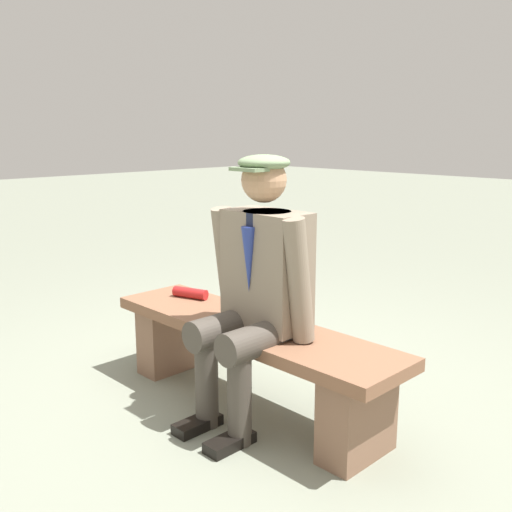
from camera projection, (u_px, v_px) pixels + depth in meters
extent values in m
plane|color=gray|center=(249.00, 405.00, 3.02)|extent=(30.00, 30.00, 0.00)
cube|color=brown|center=(249.00, 329.00, 2.93)|extent=(1.70, 0.43, 0.06)
cube|color=#815D47|center=(357.00, 415.00, 2.51)|extent=(0.17, 0.36, 0.38)
cube|color=#815D47|center=(171.00, 338.00, 3.45)|extent=(0.17, 0.36, 0.38)
cube|color=gray|center=(267.00, 269.00, 2.78)|extent=(0.42, 0.22, 0.56)
cylinder|color=#1E2338|center=(267.00, 217.00, 2.73)|extent=(0.23, 0.23, 0.06)
cone|color=navy|center=(249.00, 260.00, 2.69)|extent=(0.07, 0.07, 0.31)
sphere|color=tan|center=(264.00, 180.00, 2.68)|extent=(0.21, 0.21, 0.21)
ellipsoid|color=gray|center=(264.00, 163.00, 2.66)|extent=(0.24, 0.24, 0.07)
cube|color=gray|center=(249.00, 169.00, 2.60)|extent=(0.17, 0.09, 0.02)
cylinder|color=#464038|center=(262.00, 338.00, 2.66)|extent=(0.15, 0.45, 0.15)
cylinder|color=#464038|center=(239.00, 395.00, 2.61)|extent=(0.11, 0.11, 0.46)
cube|color=black|center=(230.00, 442.00, 2.62)|extent=(0.10, 0.24, 0.05)
cylinder|color=gray|center=(299.00, 281.00, 2.59)|extent=(0.11, 0.18, 0.57)
cylinder|color=#464038|center=(229.00, 327.00, 2.82)|extent=(0.15, 0.45, 0.15)
cylinder|color=#464038|center=(207.00, 380.00, 2.77)|extent=(0.11, 0.11, 0.46)
cube|color=black|center=(198.00, 424.00, 2.77)|extent=(0.10, 0.24, 0.05)
cylinder|color=gray|center=(227.00, 264.00, 2.92)|extent=(0.12, 0.19, 0.57)
cylinder|color=#B21E1E|center=(190.00, 293.00, 3.36)|extent=(0.22, 0.12, 0.06)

